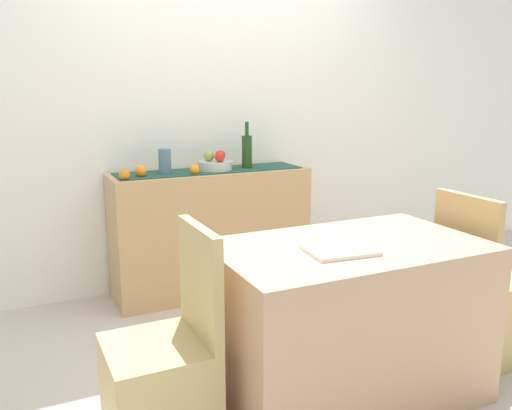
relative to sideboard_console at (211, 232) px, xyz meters
The scene contains 17 objects.
ground_plane 1.03m from the sideboard_console, 81.41° to the right, with size 6.40×6.40×0.02m, color beige.
room_wall_rear 0.97m from the sideboard_console, 61.87° to the left, with size 6.40×0.06×2.70m, color white.
sideboard_console is the anchor object (origin of this frame).
table_runner 0.43m from the sideboard_console, ahead, with size 1.28×0.32×0.01m, color #1E4B3D.
fruit_bowl 0.47m from the sideboard_console, ahead, with size 0.24×0.24×0.06m, color silver.
apple_left 0.53m from the sideboard_console, 48.16° to the right, with size 0.07×0.07×0.07m, color red.
apple_rear 0.54m from the sideboard_console, 11.42° to the left, with size 0.07×0.07×0.07m, color #AA3A23.
apple_right 0.53m from the sideboard_console, 90.30° to the left, with size 0.07×0.07×0.07m, color #84AC42.
wine_bottle 0.62m from the sideboard_console, ahead, with size 0.07×0.07×0.33m.
ceramic_vase 0.60m from the sideboard_console, behind, with size 0.08×0.08×0.17m, color slate.
orange_loose_far 0.68m from the sideboard_console, behind, with size 0.08×0.08×0.08m, color orange.
orange_loose_near_bowl 0.50m from the sideboard_console, 143.18° to the right, with size 0.07×0.07×0.07m, color orange.
orange_loose_mid 0.77m from the sideboard_console, 168.51° to the right, with size 0.07×0.07×0.07m, color orange.
dining_table 1.51m from the sideboard_console, 86.33° to the right, with size 1.20×0.72×0.74m, color tan.
open_book 1.62m from the sideboard_console, 90.41° to the right, with size 0.28×0.21×0.02m, color white.
chair_near_window 1.70m from the sideboard_console, 116.98° to the right, with size 0.40×0.40×0.90m.
chair_by_corner 1.79m from the sideboard_console, 57.50° to the right, with size 0.40×0.40×0.90m.
Camera 1 is at (-1.37, -2.44, 1.41)m, focal length 37.06 mm.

